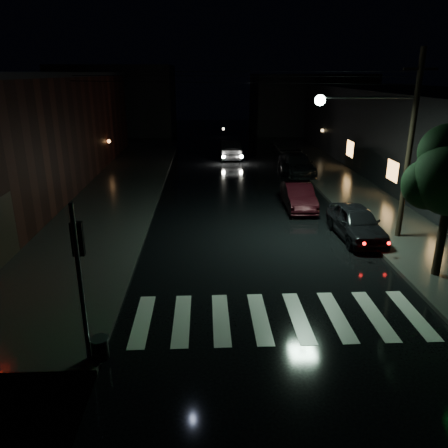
{
  "coord_description": "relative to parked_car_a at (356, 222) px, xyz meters",
  "views": [
    {
      "loc": [
        0.77,
        -11.2,
        7.17
      ],
      "look_at": [
        1.49,
        4.78,
        1.6
      ],
      "focal_mm": 35.0,
      "sensor_mm": 36.0,
      "label": 1
    }
  ],
  "objects": [
    {
      "name": "building_far_left",
      "position": [
        -17.6,
        37.8,
        3.25
      ],
      "size": [
        14.0,
        10.0,
        8.0
      ],
      "primitive_type": "cube",
      "color": "black",
      "rests_on": "ground"
    },
    {
      "name": "building_right",
      "position": [
        9.4,
        10.8,
        2.25
      ],
      "size": [
        10.0,
        40.0,
        6.0
      ],
      "primitive_type": "cube",
      "color": "black",
      "rests_on": "ground"
    },
    {
      "name": "utility_pole",
      "position": [
        1.23,
        -0.2,
        3.85
      ],
      "size": [
        4.92,
        0.44,
        8.0
      ],
      "color": "black",
      "rests_on": "ground"
    },
    {
      "name": "sidewalk_left",
      "position": [
        -12.6,
        6.8,
        -0.67
      ],
      "size": [
        6.0,
        44.0,
        0.15
      ],
      "primitive_type": "cube",
      "color": "#282826",
      "rests_on": "ground"
    },
    {
      "name": "parked_car_a",
      "position": [
        0.0,
        0.0,
        0.0
      ],
      "size": [
        1.9,
        4.43,
        1.49
      ],
      "primitive_type": "imported",
      "rotation": [
        0.0,
        0.0,
        0.03
      ],
      "color": "black",
      "rests_on": "ground"
    },
    {
      "name": "oncoming_car",
      "position": [
        -4.62,
        19.82,
        0.06
      ],
      "size": [
        1.82,
        4.9,
        1.6
      ],
      "primitive_type": "imported",
      "rotation": [
        0.0,
        0.0,
        3.17
      ],
      "color": "black",
      "rests_on": "ground"
    },
    {
      "name": "parked_car_c",
      "position": [
        0.0,
        13.16,
        -0.01
      ],
      "size": [
        2.16,
        5.11,
        1.47
      ],
      "primitive_type": "imported",
      "rotation": [
        0.0,
        0.0,
        0.02
      ],
      "color": "black",
      "rests_on": "ground"
    },
    {
      "name": "signal_pole_corner",
      "position": [
        -9.74,
        -8.66,
        0.8
      ],
      "size": [
        0.68,
        0.61,
        4.2
      ],
      "color": "slate",
      "rests_on": "ground"
    },
    {
      "name": "parked_car_b",
      "position": [
        -1.68,
        4.62,
        -0.05
      ],
      "size": [
        1.58,
        4.23,
        1.38
      ],
      "primitive_type": "imported",
      "rotation": [
        0.0,
        0.0,
        -0.03
      ],
      "color": "black",
      "rests_on": "ground"
    },
    {
      "name": "parked_car_d",
      "position": [
        0.0,
        13.9,
        -0.05
      ],
      "size": [
        2.84,
        5.24,
        1.4
      ],
      "primitive_type": "imported",
      "rotation": [
        0.0,
        0.0,
        -0.11
      ],
      "color": "black",
      "rests_on": "ground"
    },
    {
      "name": "building_far_right",
      "position": [
        6.4,
        37.8,
        2.75
      ],
      "size": [
        14.0,
        10.0,
        7.0
      ],
      "primitive_type": "cube",
      "color": "black",
      "rests_on": "ground"
    },
    {
      "name": "crosswalk",
      "position": [
        -4.6,
        -6.7,
        -0.74
      ],
      "size": [
        9.0,
        3.0,
        0.01
      ],
      "primitive_type": "cube",
      "color": "beige",
      "rests_on": "ground"
    },
    {
      "name": "sidewalk_right",
      "position": [
        2.4,
        6.8,
        -0.67
      ],
      "size": [
        4.0,
        44.0,
        0.15
      ],
      "primitive_type": "cube",
      "color": "#282826",
      "rests_on": "ground"
    },
    {
      "name": "ground",
      "position": [
        -7.6,
        -7.2,
        -0.75
      ],
      "size": [
        120.0,
        120.0,
        0.0
      ],
      "primitive_type": "plane",
      "color": "black",
      "rests_on": "ground"
    }
  ]
}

